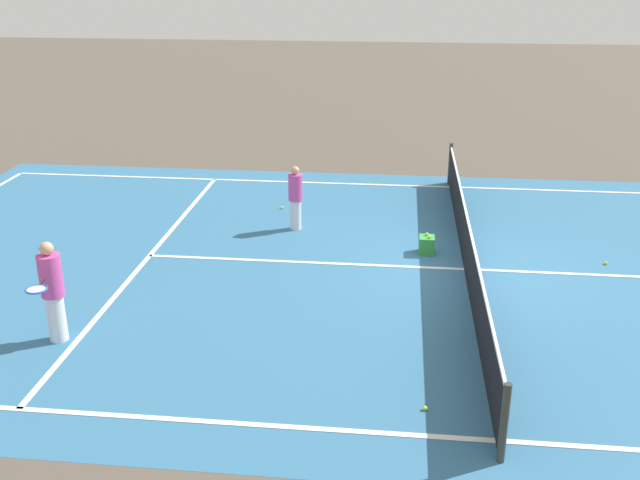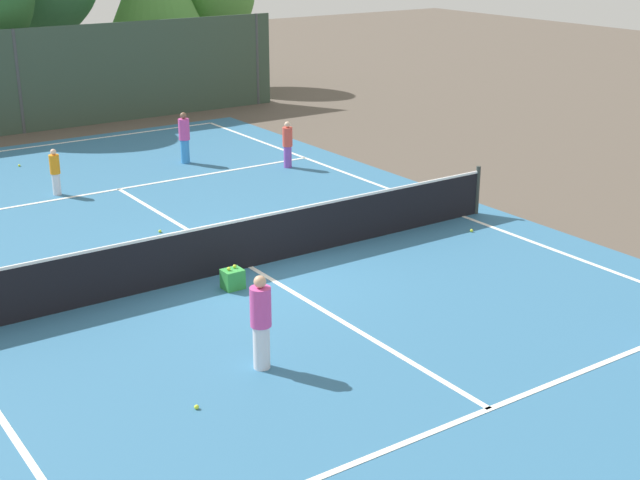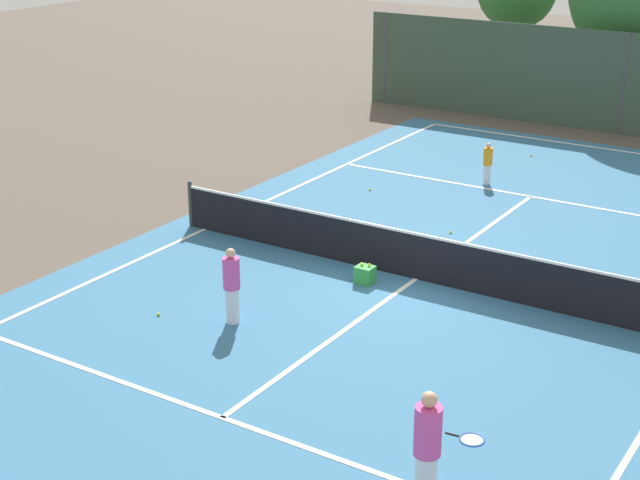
# 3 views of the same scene
# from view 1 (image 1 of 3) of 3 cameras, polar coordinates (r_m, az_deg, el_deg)

# --- Properties ---
(ground_plane) EXTENTS (80.00, 80.00, 0.00)m
(ground_plane) POSITION_cam_1_polar(r_m,az_deg,el_deg) (14.75, 11.16, -2.26)
(ground_plane) COLOR brown
(court_surface) EXTENTS (13.00, 25.00, 0.01)m
(court_surface) POSITION_cam_1_polar(r_m,az_deg,el_deg) (14.75, 11.16, -2.25)
(court_surface) COLOR teal
(court_surface) RESTS_ON ground_plane
(tennis_net) EXTENTS (11.90, 0.10, 1.10)m
(tennis_net) POSITION_cam_1_polar(r_m,az_deg,el_deg) (14.56, 11.30, -0.42)
(tennis_net) COLOR #333833
(tennis_net) RESTS_ON ground_plane
(player_2) EXTENTS (0.31, 0.31, 1.46)m
(player_2) POSITION_cam_1_polar(r_m,az_deg,el_deg) (16.37, -1.92, 3.33)
(player_2) COLOR silver
(player_2) RESTS_ON ground_plane
(player_3) EXTENTS (0.94, 0.42, 1.69)m
(player_3) POSITION_cam_1_polar(r_m,az_deg,el_deg) (12.28, -20.03, -3.73)
(player_3) COLOR silver
(player_3) RESTS_ON ground_plane
(ball_crate) EXTENTS (0.36, 0.31, 0.43)m
(ball_crate) POSITION_cam_1_polar(r_m,az_deg,el_deg) (15.35, 8.26, -0.37)
(ball_crate) COLOR green
(ball_crate) RESTS_ON ground_plane
(tennis_ball_0) EXTENTS (0.07, 0.07, 0.07)m
(tennis_ball_0) POSITION_cam_1_polar(r_m,az_deg,el_deg) (16.58, -20.77, -0.49)
(tennis_ball_0) COLOR #CCE533
(tennis_ball_0) RESTS_ON ground_plane
(tennis_ball_2) EXTENTS (0.07, 0.07, 0.07)m
(tennis_ball_2) POSITION_cam_1_polar(r_m,az_deg,el_deg) (10.35, 8.14, -12.79)
(tennis_ball_2) COLOR #CCE533
(tennis_ball_2) RESTS_ON ground_plane
(tennis_ball_3) EXTENTS (0.07, 0.07, 0.07)m
(tennis_ball_3) POSITION_cam_1_polar(r_m,az_deg,el_deg) (17.93, -2.95, 2.53)
(tennis_ball_3) COLOR #CCE533
(tennis_ball_3) RESTS_ON ground_plane
(tennis_ball_5) EXTENTS (0.07, 0.07, 0.07)m
(tennis_ball_5) POSITION_cam_1_polar(r_m,az_deg,el_deg) (15.76, 21.27, -1.67)
(tennis_ball_5) COLOR #CCE533
(tennis_ball_5) RESTS_ON ground_plane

